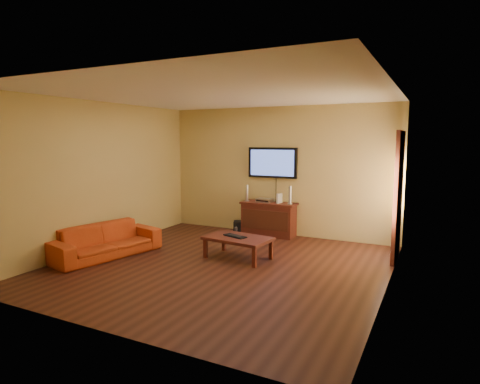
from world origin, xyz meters
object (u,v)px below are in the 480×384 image
Objects in this scene: keyboard at (235,236)px; subwoofer at (239,226)px; coffee_table at (238,240)px; game_console at (279,198)px; sofa at (105,235)px; av_receiver at (265,200)px; media_console at (269,219)px; speaker_right at (290,196)px; television at (272,163)px; speaker_left at (247,194)px; bottle at (236,231)px.

subwoofer is at bearing 114.70° from keyboard.
game_console is at bearing 88.03° from coffee_table.
coffee_table is at bearing -54.13° from sofa.
av_receiver is at bearing 96.79° from keyboard.
media_console is 0.51m from game_console.
speaker_right is (0.30, 1.77, 0.55)m from coffee_table.
television is 2.28m from keyboard.
media_console is 0.71m from speaker_left.
game_console is at bearing -26.21° from sofa.
television is 1.59m from subwoofer.
media_console is 1.08× the size of television.
television is 5.38× the size of bottle.
keyboard is at bearing -87.58° from subwoofer.
coffee_table is at bearing -84.38° from media_console.
subwoofer is at bearing -177.15° from av_receiver.
media_console is at bearing 178.11° from speaker_right.
game_console is (0.73, 0.03, -0.06)m from speaker_left.
speaker_left reaches higher than bottle.
television is at bearing 157.09° from speaker_right.
game_console is 0.45× the size of keyboard.
speaker_right is at bearing -29.31° from sofa.
keyboard is (0.84, -1.83, 0.27)m from subwoofer.
media_console reaches higher than subwoofer.
subwoofer is at bearing 162.30° from speaker_left.
speaker_right is 0.25m from game_console.
subwoofer is (-0.23, 0.07, -0.75)m from speaker_left.
speaker_left is at bearing -176.71° from media_console.
subwoofer reaches higher than bottle.
speaker_right reaches higher than game_console.
subwoofer is (-0.90, 1.83, -0.21)m from coffee_table.
speaker_left is at bearing 70.14° from bottle.
sofa is at bearing -110.17° from game_console.
television is at bearing 93.47° from keyboard.
bottle is at bearing -109.86° from speaker_left.
bottle is at bearing -163.37° from speaker_right.
av_receiver is (-0.57, 0.03, -0.13)m from speaker_right.
bottle is (-0.60, -0.34, -0.26)m from media_console.
keyboard is (0.12, -1.97, -1.14)m from television.
keyboard is at bearing -77.49° from av_receiver.
television reaches higher than subwoofer.
sofa is 2.25m from keyboard.
media_console is at bearing -2.32° from av_receiver.
coffee_table is 2.30m from sofa.
bottle is at bearing -139.13° from television.
subwoofer is at bearing 176.45° from media_console.
speaker_left is 0.95× the size of speaker_right.
sofa is 3.48m from game_console.
av_receiver is at bearing -21.56° from sofa.
av_receiver is 0.90m from bottle.
subwoofer is (-0.96, 0.04, -0.69)m from game_console.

